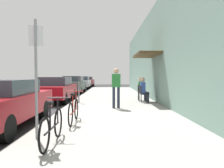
% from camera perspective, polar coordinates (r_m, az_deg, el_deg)
% --- Properties ---
extents(ground_plane, '(60.00, 60.00, 0.00)m').
position_cam_1_polar(ground_plane, '(8.71, -14.16, -7.81)').
color(ground_plane, '#2D2D30').
extents(sidewalk_slab, '(4.50, 32.00, 0.12)m').
position_cam_1_polar(sidewalk_slab, '(10.45, 0.61, -5.76)').
color(sidewalk_slab, '#9E9B93').
rests_on(sidewalk_slab, ground_plane).
extents(building_facade, '(1.40, 32.00, 5.43)m').
position_cam_1_polar(building_facade, '(10.76, 13.62, 8.58)').
color(building_facade, gray).
rests_on(building_facade, ground_plane).
extents(parked_car_0, '(1.80, 4.40, 1.38)m').
position_cam_1_polar(parked_car_0, '(6.99, -27.11, -4.39)').
color(parked_car_0, maroon).
rests_on(parked_car_0, ground_plane).
extents(parked_car_1, '(1.80, 4.40, 1.43)m').
position_cam_1_polar(parked_car_1, '(13.01, -14.57, -1.26)').
color(parked_car_1, maroon).
rests_on(parked_car_1, ground_plane).
extents(parked_car_2, '(1.80, 4.40, 1.48)m').
position_cam_1_polar(parked_car_2, '(19.24, -10.08, -0.07)').
color(parked_car_2, '#47514C').
rests_on(parked_car_2, ground_plane).
extents(parked_car_3, '(1.80, 4.40, 1.44)m').
position_cam_1_polar(parked_car_3, '(25.35, -7.85, 0.43)').
color(parked_car_3, '#B7B7BC').
rests_on(parked_car_3, ground_plane).
extents(parked_car_4, '(1.80, 4.40, 1.38)m').
position_cam_1_polar(parked_car_4, '(31.14, -6.54, 0.71)').
color(parked_car_4, maroon).
rests_on(parked_car_4, ground_plane).
extents(parking_meter, '(0.12, 0.10, 1.32)m').
position_cam_1_polar(parking_meter, '(11.25, -8.70, -0.98)').
color(parking_meter, slate).
rests_on(parking_meter, sidewalk_slab).
extents(street_sign, '(0.32, 0.06, 2.60)m').
position_cam_1_polar(street_sign, '(5.03, -19.28, 3.68)').
color(street_sign, gray).
rests_on(street_sign, sidewalk_slab).
extents(bicycle_0, '(0.46, 1.71, 0.90)m').
position_cam_1_polar(bicycle_0, '(4.60, -15.40, -10.68)').
color(bicycle_0, black).
rests_on(bicycle_0, sidewalk_slab).
extents(bicycle_1, '(0.46, 1.71, 0.90)m').
position_cam_1_polar(bicycle_1, '(6.52, -10.01, -6.84)').
color(bicycle_1, black).
rests_on(bicycle_1, sidewalk_slab).
extents(cafe_chair_0, '(0.46, 0.46, 0.87)m').
position_cam_1_polar(cafe_chair_0, '(11.42, 8.05, -2.25)').
color(cafe_chair_0, black).
rests_on(cafe_chair_0, sidewalk_slab).
extents(seated_patron_0, '(0.44, 0.37, 1.29)m').
position_cam_1_polar(seated_patron_0, '(11.42, 8.35, -1.29)').
color(seated_patron_0, '#232838').
rests_on(seated_patron_0, sidewalk_slab).
extents(cafe_chair_1, '(0.46, 0.46, 0.87)m').
position_cam_1_polar(cafe_chair_1, '(12.21, 7.47, -1.97)').
color(cafe_chair_1, black).
rests_on(cafe_chair_1, sidewalk_slab).
extents(seated_patron_1, '(0.43, 0.37, 1.29)m').
position_cam_1_polar(seated_patron_1, '(12.20, 7.76, -1.07)').
color(seated_patron_1, '#232838').
rests_on(seated_patron_1, sidewalk_slab).
extents(pedestrian_standing, '(0.36, 0.22, 1.70)m').
position_cam_1_polar(pedestrian_standing, '(9.19, 1.09, -0.20)').
color(pedestrian_standing, '#232838').
rests_on(pedestrian_standing, sidewalk_slab).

